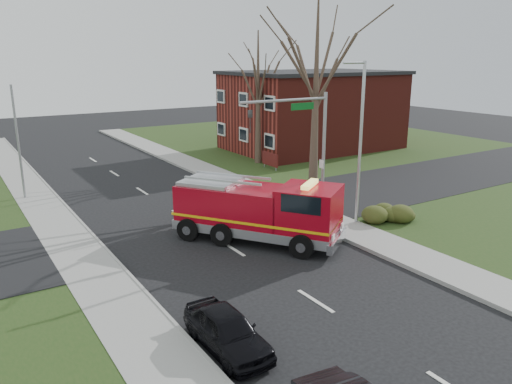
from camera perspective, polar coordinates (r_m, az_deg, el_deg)
ground at (r=23.21m, az=-2.62°, el=-6.52°), size 120.00×120.00×0.00m
sidewalk_right at (r=26.61m, az=9.04°, el=-3.62°), size 2.40×80.00×0.15m
sidewalk_left at (r=21.07m, az=-17.60°, el=-9.43°), size 2.40×80.00×0.15m
lawn_right at (r=38.95m, az=27.26°, el=0.92°), size 30.00×80.00×0.13m
cross_street_right at (r=41.02m, az=22.51°, el=2.14°), size 30.00×8.00×0.15m
brick_building at (r=47.46m, az=6.50°, el=9.26°), size 15.40×10.40×7.25m
health_center_sign at (r=38.50m, az=1.62°, el=3.74°), size 0.12×2.00×1.40m
hedge_corner at (r=27.67m, az=14.82°, el=-2.11°), size 2.80×2.00×0.90m
bare_tree_near at (r=31.92m, az=6.90°, el=13.06°), size 6.00×6.00×12.00m
bare_tree_far at (r=40.13m, az=0.24°, el=12.30°), size 5.25×5.25×10.50m
traffic_signal_mast at (r=26.00m, az=5.63°, el=6.58°), size 5.29×0.18×6.80m
streetlight_pole at (r=25.80m, az=11.77°, el=5.91°), size 1.48×0.16×8.40m
utility_pole_far at (r=33.34m, az=-25.52°, el=5.00°), size 0.14×0.14×7.00m
fire_engine at (r=23.75m, az=0.38°, el=-2.34°), size 6.63×7.91×3.14m
parked_car_maroon at (r=15.65m, az=-3.32°, el=-15.51°), size 1.52×3.70×1.25m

